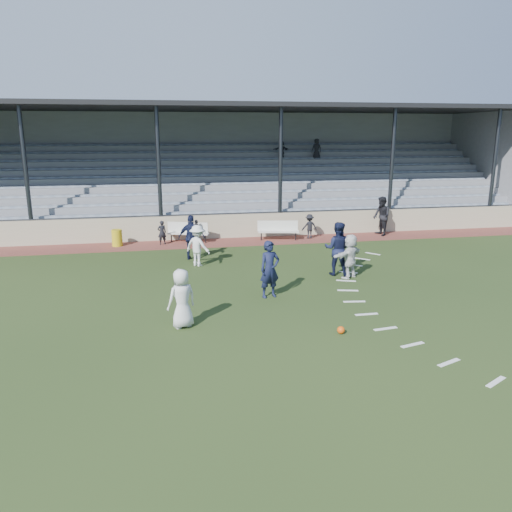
# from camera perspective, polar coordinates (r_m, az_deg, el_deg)

# --- Properties ---
(ground) EXTENTS (90.00, 90.00, 0.00)m
(ground) POSITION_cam_1_polar(r_m,az_deg,el_deg) (14.34, 1.89, -7.45)
(ground) COLOR #243616
(ground) RESTS_ON ground
(cinder_track) EXTENTS (34.00, 2.00, 0.02)m
(cinder_track) POSITION_cam_1_polar(r_m,az_deg,el_deg) (24.26, -3.55, 1.57)
(cinder_track) COLOR brown
(cinder_track) RESTS_ON ground
(retaining_wall) EXTENTS (34.00, 0.18, 1.20)m
(retaining_wall) POSITION_cam_1_polar(r_m,az_deg,el_deg) (25.17, -3.88, 3.39)
(retaining_wall) COLOR tan
(retaining_wall) RESTS_ON ground
(bench_left) EXTENTS (2.02, 1.08, 0.95)m
(bench_left) POSITION_cam_1_polar(r_m,az_deg,el_deg) (24.43, -7.79, 2.93)
(bench_left) COLOR silver
(bench_left) RESTS_ON cinder_track
(bench_right) EXTENTS (2.04, 0.81, 0.95)m
(bench_right) POSITION_cam_1_polar(r_m,az_deg,el_deg) (24.67, 2.53, 3.15)
(bench_right) COLOR silver
(bench_right) RESTS_ON cinder_track
(trash_bin) EXTENTS (0.49, 0.49, 0.78)m
(trash_bin) POSITION_cam_1_polar(r_m,az_deg,el_deg) (24.23, -15.60, 2.01)
(trash_bin) COLOR gold
(trash_bin) RESTS_ON cinder_track
(football) EXTENTS (0.21, 0.21, 0.21)m
(football) POSITION_cam_1_polar(r_m,az_deg,el_deg) (13.64, 9.68, -8.34)
(football) COLOR #DD4E0D
(football) RESTS_ON ground
(player_white_lead) EXTENTS (0.95, 0.80, 1.65)m
(player_white_lead) POSITION_cam_1_polar(r_m,az_deg,el_deg) (13.80, -8.48, -4.82)
(player_white_lead) COLOR silver
(player_white_lead) RESTS_ON ground
(player_navy_lead) EXTENTS (0.77, 0.60, 1.87)m
(player_navy_lead) POSITION_cam_1_polar(r_m,az_deg,el_deg) (16.07, 1.58, -1.53)
(player_navy_lead) COLOR #121734
(player_navy_lead) RESTS_ON ground
(player_navy_mid) EXTENTS (1.21, 1.11, 2.01)m
(player_navy_mid) POSITION_cam_1_polar(r_m,az_deg,el_deg) (18.81, 9.28, 0.83)
(player_navy_mid) COLOR #121734
(player_navy_mid) RESTS_ON ground
(player_white_wing) EXTENTS (1.22, 1.16, 1.66)m
(player_white_wing) POSITION_cam_1_polar(r_m,az_deg,el_deg) (19.99, -6.68, 1.18)
(player_white_wing) COLOR silver
(player_white_wing) RESTS_ON ground
(player_navy_wing) EXTENTS (1.16, 0.63, 1.88)m
(player_navy_wing) POSITION_cam_1_polar(r_m,az_deg,el_deg) (21.04, -7.36, 2.12)
(player_navy_wing) COLOR #121734
(player_navy_wing) RESTS_ON ground
(player_white_back) EXTENTS (1.53, 1.25, 1.64)m
(player_white_back) POSITION_cam_1_polar(r_m,az_deg,el_deg) (18.56, 10.70, -0.01)
(player_white_back) COLOR silver
(player_white_back) RESTS_ON ground
(official) EXTENTS (0.81, 1.01, 2.00)m
(official) POSITION_cam_1_polar(r_m,az_deg,el_deg) (26.45, 14.15, 4.44)
(official) COLOR black
(official) RESTS_ON cinder_track
(sub_left_near) EXTENTS (0.47, 0.37, 1.14)m
(sub_left_near) POSITION_cam_1_polar(r_m,az_deg,el_deg) (24.04, -10.70, 2.65)
(sub_left_near) COLOR black
(sub_left_near) RESTS_ON cinder_track
(sub_left_far) EXTENTS (0.67, 0.29, 1.14)m
(sub_left_far) POSITION_cam_1_polar(r_m,az_deg,el_deg) (24.06, -6.79, 2.79)
(sub_left_far) COLOR black
(sub_left_far) RESTS_ON cinder_track
(sub_right) EXTENTS (0.83, 0.52, 1.22)m
(sub_right) POSITION_cam_1_polar(r_m,az_deg,el_deg) (25.12, 6.13, 3.39)
(sub_right) COLOR black
(sub_right) RESTS_ON cinder_track
(grandstand) EXTENTS (34.60, 9.00, 6.61)m
(grandstand) POSITION_cam_1_polar(r_m,az_deg,el_deg) (29.57, -5.06, 8.10)
(grandstand) COLOR gray
(grandstand) RESTS_ON ground
(penalty_arc) EXTENTS (3.89, 14.63, 0.01)m
(penalty_arc) POSITION_cam_1_polar(r_m,az_deg,el_deg) (15.71, 16.80, -6.08)
(penalty_arc) COLOR white
(penalty_arc) RESTS_ON ground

